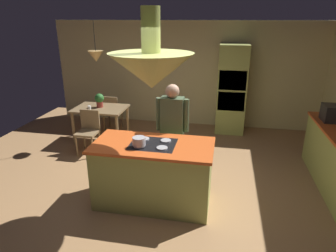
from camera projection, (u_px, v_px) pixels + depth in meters
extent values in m
plane|color=#AD7F51|center=(157.00, 194.00, 4.67)|extent=(8.16, 8.16, 0.00)
cube|color=beige|center=(187.00, 74.00, 7.41)|extent=(6.80, 0.10, 2.55)
cube|color=#A8B259|center=(153.00, 175.00, 4.33)|extent=(1.64, 0.81, 0.90)
cube|color=#E05B23|center=(153.00, 145.00, 4.17)|extent=(1.70, 0.87, 0.04)
cube|color=black|center=(153.00, 144.00, 4.16)|extent=(0.64, 0.52, 0.01)
cylinder|color=#B2B2B7|center=(139.00, 146.00, 4.06)|extent=(0.15, 0.15, 0.02)
cylinder|color=#B2B2B7|center=(162.00, 148.00, 4.01)|extent=(0.15, 0.15, 0.02)
cylinder|color=#B2B2B7|center=(144.00, 139.00, 4.30)|extent=(0.15, 0.15, 0.02)
cylinder|color=#B2B2B7|center=(166.00, 141.00, 4.25)|extent=(0.15, 0.15, 0.02)
cube|color=#A8B259|center=(232.00, 90.00, 6.93)|extent=(0.66, 0.62, 2.05)
cube|color=black|center=(233.00, 80.00, 6.57)|extent=(0.60, 0.04, 0.44)
cube|color=black|center=(231.00, 101.00, 6.73)|extent=(0.60, 0.04, 0.44)
cube|color=olive|center=(100.00, 109.00, 6.47)|extent=(1.11, 0.81, 0.04)
cylinder|color=olive|center=(74.00, 129.00, 6.37)|extent=(0.06, 0.06, 0.72)
cylinder|color=olive|center=(117.00, 132.00, 6.19)|extent=(0.06, 0.06, 0.72)
cylinder|color=olive|center=(88.00, 119.00, 7.01)|extent=(0.06, 0.06, 0.72)
cylinder|color=olive|center=(128.00, 121.00, 6.83)|extent=(0.06, 0.06, 0.72)
cylinder|color=tan|center=(167.00, 157.00, 4.98)|extent=(0.14, 0.14, 0.81)
cylinder|color=tan|center=(177.00, 158.00, 4.95)|extent=(0.14, 0.14, 0.81)
cube|color=#4C6042|center=(172.00, 117.00, 4.72)|extent=(0.36, 0.22, 0.63)
cylinder|color=#4C6042|center=(159.00, 114.00, 4.74)|extent=(0.09, 0.09, 0.53)
cylinder|color=#4C6042|center=(186.00, 116.00, 4.67)|extent=(0.09, 0.09, 0.53)
sphere|color=tan|center=(172.00, 91.00, 4.57)|extent=(0.22, 0.22, 0.22)
cone|color=#A8B259|center=(151.00, 71.00, 3.81)|extent=(1.10, 1.10, 0.45)
cylinder|color=#A8B259|center=(151.00, 30.00, 3.64)|extent=(0.24, 0.24, 0.55)
cone|color=#E0B266|center=(96.00, 56.00, 6.08)|extent=(0.32, 0.32, 0.22)
cylinder|color=black|center=(94.00, 35.00, 5.94)|extent=(0.01, 0.01, 0.60)
cube|color=olive|center=(87.00, 133.00, 5.92)|extent=(0.40, 0.40, 0.04)
cube|color=olive|center=(90.00, 120.00, 6.01)|extent=(0.40, 0.04, 0.42)
cylinder|color=olive|center=(76.00, 146.00, 5.87)|extent=(0.04, 0.04, 0.43)
cylinder|color=olive|center=(93.00, 147.00, 5.81)|extent=(0.04, 0.04, 0.43)
cylinder|color=olive|center=(84.00, 140.00, 6.19)|extent=(0.04, 0.04, 0.43)
cylinder|color=olive|center=(100.00, 141.00, 6.13)|extent=(0.04, 0.04, 0.43)
cube|color=olive|center=(113.00, 112.00, 7.22)|extent=(0.40, 0.40, 0.04)
cube|color=olive|center=(109.00, 106.00, 6.98)|extent=(0.40, 0.04, 0.42)
cylinder|color=olive|center=(122.00, 119.00, 7.43)|extent=(0.04, 0.04, 0.43)
cylinder|color=olive|center=(109.00, 118.00, 7.49)|extent=(0.04, 0.04, 0.43)
cylinder|color=olive|center=(118.00, 124.00, 7.11)|extent=(0.04, 0.04, 0.43)
cylinder|color=olive|center=(104.00, 123.00, 7.17)|extent=(0.04, 0.04, 0.43)
cylinder|color=#99382D|center=(100.00, 104.00, 6.49)|extent=(0.14, 0.14, 0.12)
sphere|color=#2D722D|center=(99.00, 98.00, 6.45)|extent=(0.20, 0.20, 0.20)
cylinder|color=white|center=(89.00, 108.00, 6.29)|extent=(0.07, 0.07, 0.09)
cylinder|color=#B2B2B7|center=(139.00, 141.00, 4.04)|extent=(0.18, 0.18, 0.12)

